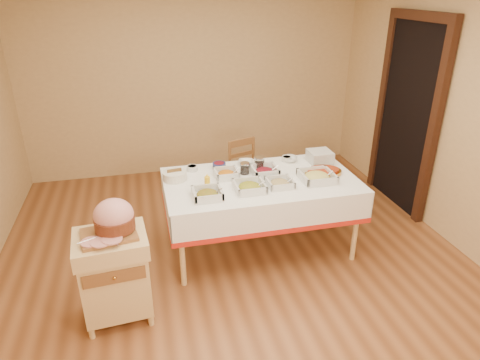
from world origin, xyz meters
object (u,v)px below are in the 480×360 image
at_px(preserve_jar_right, 259,164).
at_px(brass_platter, 323,172).
at_px(dining_table, 260,194).
at_px(mustard_bottle, 207,183).
at_px(ham_on_board, 113,219).
at_px(plate_stack, 320,157).
at_px(butcher_cart, 115,272).
at_px(dining_chair, 247,175).
at_px(bread_basket, 175,175).
at_px(preserve_jar_left, 245,169).

xyz_separation_m(preserve_jar_right, brass_platter, (0.57, -0.25, -0.04)).
relative_size(dining_table, mustard_bottle, 11.28).
bearing_deg(ham_on_board, mustard_bottle, 34.79).
bearing_deg(plate_stack, butcher_cart, -155.33).
height_order(ham_on_board, preserve_jar_right, ham_on_board).
height_order(dining_chair, preserve_jar_right, preserve_jar_right).
relative_size(dining_table, brass_platter, 4.85).
bearing_deg(preserve_jar_right, dining_table, -102.46).
distance_m(butcher_cart, bread_basket, 1.11).
bearing_deg(ham_on_board, preserve_jar_left, 34.23).
height_order(dining_table, butcher_cart, dining_table).
xyz_separation_m(butcher_cart, preserve_jar_left, (1.25, 0.86, 0.38)).
bearing_deg(bread_basket, mustard_bottle, -48.25).
xyz_separation_m(ham_on_board, preserve_jar_right, (1.38, 0.89, -0.05)).
height_order(dining_table, mustard_bottle, mustard_bottle).
bearing_deg(dining_table, preserve_jar_right, 77.54).
distance_m(butcher_cart, plate_stack, 2.32).
xyz_separation_m(preserve_jar_right, plate_stack, (0.66, 0.03, 0.00)).
relative_size(preserve_jar_left, plate_stack, 0.51).
relative_size(butcher_cart, mustard_bottle, 4.67).
bearing_deg(plate_stack, preserve_jar_left, -173.21).
distance_m(mustard_bottle, brass_platter, 1.16).
distance_m(butcher_cart, preserve_jar_right, 1.74).
relative_size(butcher_cart, plate_stack, 3.30).
bearing_deg(bread_basket, brass_platter, -8.22).
bearing_deg(preserve_jar_left, dining_table, -54.32).
height_order(plate_stack, brass_platter, plate_stack).
bearing_deg(plate_stack, brass_platter, -106.69).
relative_size(preserve_jar_right, mustard_bottle, 0.84).
xyz_separation_m(dining_table, bread_basket, (-0.79, 0.19, 0.20)).
bearing_deg(plate_stack, ham_on_board, -155.65).
xyz_separation_m(butcher_cart, preserve_jar_right, (1.42, 0.92, 0.39)).
height_order(preserve_jar_right, brass_platter, preserve_jar_right).
relative_size(dining_table, preserve_jar_right, 13.51).
xyz_separation_m(plate_stack, brass_platter, (-0.08, -0.28, -0.04)).
bearing_deg(dining_chair, preserve_jar_right, -93.55).
bearing_deg(preserve_jar_left, mustard_bottle, -146.85).
relative_size(dining_chair, mustard_bottle, 5.19).
xyz_separation_m(ham_on_board, preserve_jar_left, (1.21, 0.82, -0.06)).
xyz_separation_m(dining_table, ham_on_board, (-1.33, -0.66, 0.27)).
distance_m(preserve_jar_right, brass_platter, 0.63).
bearing_deg(plate_stack, dining_table, -159.88).
relative_size(dining_chair, brass_platter, 2.23).
xyz_separation_m(ham_on_board, plate_stack, (2.03, 0.92, -0.05)).
bearing_deg(dining_chair, plate_stack, -42.60).
bearing_deg(mustard_bottle, brass_platter, 4.42).
bearing_deg(dining_table, preserve_jar_left, 125.68).
bearing_deg(preserve_jar_left, bread_basket, 178.02).
bearing_deg(mustard_bottle, bread_basket, 131.75).
relative_size(butcher_cart, brass_platter, 2.01).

